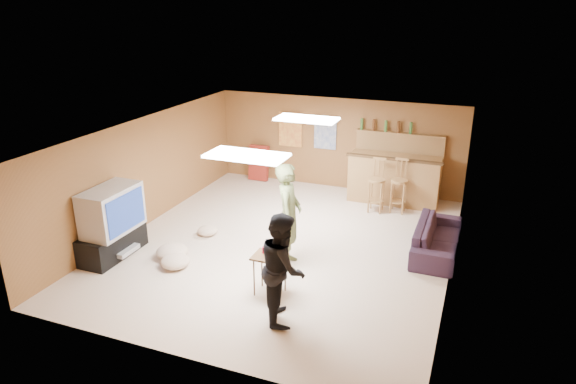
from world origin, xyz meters
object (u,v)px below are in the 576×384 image
(sofa, at_px, (437,238))
(tray_table, at_px, (270,275))
(person_black, at_px, (283,268))
(tv_body, at_px, (112,210))
(person_olive, at_px, (288,216))
(bar_counter, at_px, (394,179))

(sofa, height_order, tray_table, tray_table)
(person_black, xyz_separation_m, sofa, (1.85, 2.94, -0.54))
(tray_table, bearing_deg, tv_body, 177.06)
(tv_body, height_order, sofa, tv_body)
(person_olive, relative_size, sofa, 0.97)
(person_olive, distance_m, tray_table, 1.17)
(tv_body, height_order, person_black, person_black)
(person_olive, bearing_deg, tv_body, 93.49)
(tv_body, bearing_deg, person_black, -11.21)
(bar_counter, xyz_separation_m, tray_table, (-1.09, -4.61, -0.22))
(person_olive, distance_m, person_black, 1.62)
(tv_body, xyz_separation_m, tray_table, (3.06, -0.16, -0.57))
(person_olive, xyz_separation_m, person_black, (0.51, -1.54, -0.10))
(person_black, distance_m, tray_table, 0.84)
(bar_counter, relative_size, person_black, 1.23)
(tv_body, xyz_separation_m, sofa, (5.35, 2.24, -0.62))
(tv_body, height_order, person_olive, person_olive)
(sofa, distance_m, tray_table, 3.31)
(tv_body, distance_m, sofa, 5.83)
(tv_body, relative_size, tray_table, 1.67)
(person_olive, bearing_deg, person_black, -174.04)
(person_olive, relative_size, person_black, 1.13)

